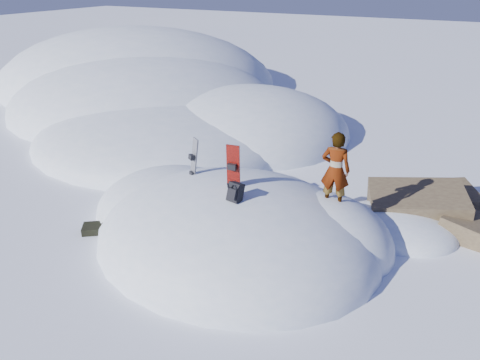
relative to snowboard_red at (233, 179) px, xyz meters
The scene contains 9 objects.
ground 1.69m from the snowboard_red, 40.36° to the left, with size 120.00×120.00×0.00m, color white.
snow_mound 1.72m from the snowboard_red, 115.79° to the left, with size 8.00×6.00×3.00m.
snow_ridge 14.44m from the snowboard_red, 136.45° to the left, with size 21.50×18.50×6.40m.
rock_outcrop 5.12m from the snowboard_red, 39.00° to the left, with size 4.68×4.41×1.68m.
snowboard_red is the anchor object (origin of this frame).
snowboard_dark 1.49m from the snowboard_red, 161.72° to the left, with size 0.36×0.35×1.51m.
backpack 0.63m from the snowboard_red, 57.44° to the right, with size 0.35×0.41×0.50m.
gear_pile 3.78m from the snowboard_red, 160.04° to the right, with size 0.88×0.75×0.23m.
person 2.30m from the snowboard_red, 25.92° to the left, with size 0.65×0.43×1.79m, color slate.
Camera 1 is at (4.69, -8.49, 6.02)m, focal length 35.00 mm.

